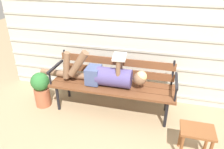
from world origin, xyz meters
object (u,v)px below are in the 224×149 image
Objects in this scene: reclining_person at (105,75)px; footstool at (196,135)px; park_bench at (113,81)px; potted_plant at (41,88)px.

reclining_person is 4.22× the size of footstool.
park_bench reaches higher than potted_plant.
footstool is (1.15, -0.70, -0.17)m from park_bench.
park_bench is 0.18m from reclining_person.
reclining_person reaches higher than potted_plant.
footstool is 0.69× the size of potted_plant.
park_bench is at bearing 10.85° from potted_plant.
park_bench is 1.36m from footstool.
reclining_person is at bearing -146.40° from park_bench.
potted_plant reaches higher than footstool.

